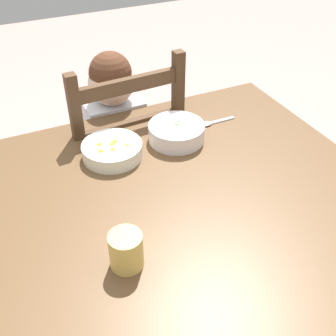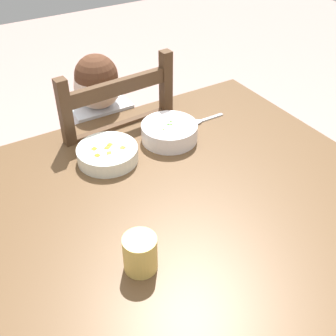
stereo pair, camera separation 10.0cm
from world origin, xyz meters
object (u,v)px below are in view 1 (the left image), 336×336
(child_figure, at_px, (118,134))
(drinking_cup, at_px, (126,250))
(bowl_of_carrots, at_px, (112,150))
(dining_table, at_px, (178,225))
(spoon, at_px, (211,123))
(dining_chair, at_px, (121,167))
(bowl_of_peas, at_px, (176,132))

(child_figure, distance_m, drinking_cup, 0.77)
(bowl_of_carrots, xyz_separation_m, drinking_cup, (-0.11, -0.42, 0.02))
(dining_table, xyz_separation_m, drinking_cup, (-0.21, -0.15, 0.15))
(spoon, relative_size, drinking_cup, 1.47)
(spoon, distance_m, drinking_cup, 0.67)
(dining_table, distance_m, child_figure, 0.56)
(dining_chair, relative_size, bowl_of_carrots, 5.13)
(child_figure, height_order, drinking_cup, child_figure)
(child_figure, relative_size, bowl_of_peas, 5.09)
(bowl_of_carrots, relative_size, drinking_cup, 2.03)
(bowl_of_carrots, bearing_deg, drinking_cup, -104.61)
(child_figure, height_order, bowl_of_peas, child_figure)
(dining_chair, bearing_deg, spoon, -44.50)
(bowl_of_peas, xyz_separation_m, drinking_cup, (-0.33, -0.42, 0.02))
(dining_chair, height_order, bowl_of_peas, dining_chair)
(spoon, bearing_deg, child_figure, 136.16)
(bowl_of_carrots, bearing_deg, dining_table, -69.82)
(child_figure, xyz_separation_m, bowl_of_carrots, (-0.11, -0.29, 0.14))
(dining_chair, distance_m, bowl_of_peas, 0.45)
(bowl_of_carrots, xyz_separation_m, spoon, (0.38, 0.04, -0.02))
(dining_table, height_order, bowl_of_carrots, bowl_of_carrots)
(child_figure, relative_size, drinking_cup, 10.16)
(bowl_of_carrots, height_order, drinking_cup, drinking_cup)
(dining_table, relative_size, drinking_cup, 12.66)
(bowl_of_peas, bearing_deg, spoon, 14.08)
(drinking_cup, bearing_deg, bowl_of_carrots, 75.39)
(dining_chair, xyz_separation_m, child_figure, (-0.00, -0.00, 0.17))
(child_figure, bearing_deg, spoon, -43.84)
(child_figure, distance_m, bowl_of_peas, 0.35)
(child_figure, bearing_deg, bowl_of_carrots, -110.85)
(dining_table, xyz_separation_m, dining_chair, (0.02, 0.56, -0.18))
(bowl_of_peas, distance_m, spoon, 0.16)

